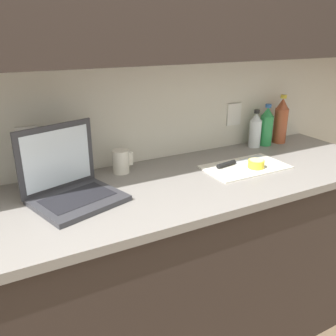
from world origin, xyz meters
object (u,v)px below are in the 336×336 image
object	(u,v)px
laptop	(69,183)
lemon_half_cut	(256,164)
cutting_board	(245,167)
bottle_water_clear	(281,121)
measuring_cup	(121,161)
bottle_oil_tall	(266,127)
knife	(233,163)
bottle_green_soda	(255,130)

from	to	relation	value
laptop	lemon_half_cut	bearing A→B (deg)	-24.10
cutting_board	bottle_water_clear	xyz separation A→B (m)	(0.44, 0.24, 0.12)
laptop	measuring_cup	world-z (taller)	laptop
lemon_half_cut	bottle_oil_tall	bearing A→B (deg)	42.10
knife	measuring_cup	size ratio (longest dim) A/B	2.87
lemon_half_cut	bottle_water_clear	world-z (taller)	bottle_water_clear
measuring_cup	bottle_green_soda	bearing A→B (deg)	1.28
laptop	cutting_board	size ratio (longest dim) A/B	0.95
cutting_board	measuring_cup	world-z (taller)	measuring_cup
laptop	knife	distance (m)	0.78
lemon_half_cut	bottle_water_clear	bearing A→B (deg)	33.84
cutting_board	laptop	bearing A→B (deg)	175.93
bottle_green_soda	bottle_water_clear	world-z (taller)	bottle_water_clear
bottle_oil_tall	bottle_water_clear	size ratio (longest dim) A/B	0.85
bottle_green_soda	bottle_oil_tall	bearing A→B (deg)	0.00
cutting_board	bottle_green_soda	size ratio (longest dim) A/B	1.90
bottle_water_clear	measuring_cup	world-z (taller)	bottle_water_clear
laptop	cutting_board	world-z (taller)	laptop
bottle_oil_tall	bottle_water_clear	distance (m)	0.11
laptop	knife	size ratio (longest dim) A/B	1.23
bottle_green_soda	knife	bearing A→B (deg)	-147.20
lemon_half_cut	bottle_oil_tall	world-z (taller)	bottle_oil_tall
bottle_oil_tall	measuring_cup	distance (m)	0.88
bottle_oil_tall	measuring_cup	bearing A→B (deg)	-178.84
laptop	bottle_green_soda	size ratio (longest dim) A/B	1.81
knife	measuring_cup	distance (m)	0.53
lemon_half_cut	bottle_oil_tall	xyz separation A→B (m)	(0.31, 0.28, 0.08)
laptop	cutting_board	xyz separation A→B (m)	(0.81, -0.06, -0.06)
bottle_green_soda	lemon_half_cut	bearing A→B (deg)	-129.32
bottle_water_clear	measuring_cup	xyz separation A→B (m)	(-0.98, -0.02, -0.07)
laptop	lemon_half_cut	size ratio (longest dim) A/B	5.09
bottle_oil_tall	bottle_water_clear	xyz separation A→B (m)	(0.11, 0.00, 0.02)
lemon_half_cut	measuring_cup	distance (m)	0.63
cutting_board	bottle_oil_tall	bearing A→B (deg)	35.04
knife	cutting_board	bearing A→B (deg)	-60.93
bottle_oil_tall	bottle_water_clear	world-z (taller)	bottle_water_clear
bottle_oil_tall	bottle_water_clear	bearing A→B (deg)	0.00
knife	laptop	bearing A→B (deg)	169.84
laptop	bottle_water_clear	size ratio (longest dim) A/B	1.38
cutting_board	lemon_half_cut	world-z (taller)	lemon_half_cut
knife	measuring_cup	bearing A→B (deg)	151.72
laptop	knife	xyz separation A→B (m)	(0.77, -0.01, -0.05)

